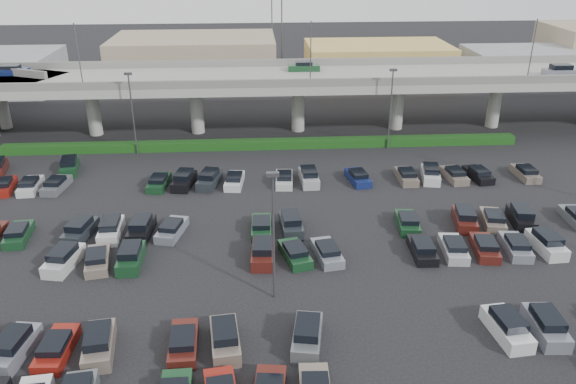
# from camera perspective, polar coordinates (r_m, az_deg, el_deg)

# --- Properties ---
(ground) EXTENTS (280.00, 280.00, 0.00)m
(ground) POSITION_cam_1_polar(r_m,az_deg,el_deg) (50.27, -1.78, -5.36)
(ground) COLOR black
(overpass) EXTENTS (150.00, 13.00, 15.80)m
(overpass) POSITION_cam_1_polar(r_m,az_deg,el_deg) (77.69, -2.83, 11.09)
(overpass) COLOR gray
(overpass) RESTS_ON ground
(hedge) EXTENTS (66.00, 1.60, 1.10)m
(hedge) POSITION_cam_1_polar(r_m,az_deg,el_deg) (72.81, -2.48, 4.88)
(hedge) COLOR #153810
(hedge) RESTS_ON ground
(parked_cars) EXTENTS (62.87, 41.67, 1.67)m
(parked_cars) POSITION_cam_1_polar(r_m,az_deg,el_deg) (47.67, -4.53, -6.36)
(parked_cars) COLOR #252B30
(parked_cars) RESTS_ON ground
(light_poles) EXTENTS (66.90, 48.38, 10.30)m
(light_poles) POSITION_cam_1_polar(r_m,az_deg,el_deg) (49.37, -6.75, 1.97)
(light_poles) COLOR #46464B
(light_poles) RESTS_ON ground
(distant_buildings) EXTENTS (138.00, 24.00, 9.00)m
(distant_buildings) POSITION_cam_1_polar(r_m,az_deg,el_deg) (108.35, 3.73, 13.19)
(distant_buildings) COLOR gray
(distant_buildings) RESTS_ON ground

